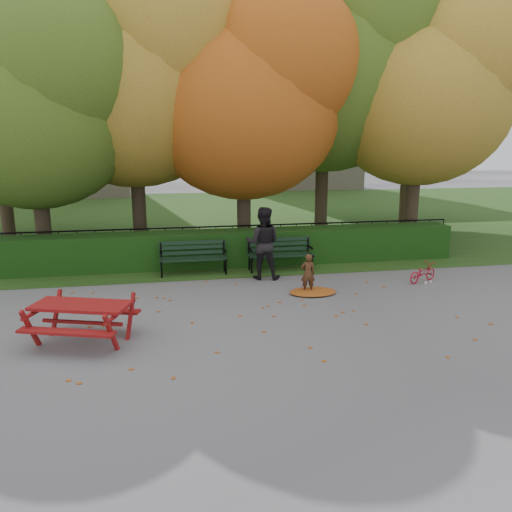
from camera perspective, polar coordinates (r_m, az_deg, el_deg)
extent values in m
plane|color=slate|center=(10.30, 1.53, -6.96)|extent=(90.00, 90.00, 0.00)
plane|color=#213C15|center=(23.81, -5.64, 4.52)|extent=(90.00, 90.00, 0.00)
cube|color=#9E917B|center=(36.34, -22.88, 18.40)|extent=(10.00, 7.00, 15.00)
cube|color=#9E917B|center=(38.86, 4.50, 16.71)|extent=(9.00, 6.00, 12.00)
cube|color=black|center=(14.43, -2.24, 0.96)|extent=(13.00, 0.90, 1.00)
cube|color=black|center=(15.29, -2.67, 0.04)|extent=(14.00, 0.04, 0.04)
cube|color=black|center=(15.11, -2.71, 3.44)|extent=(14.00, 0.04, 0.04)
cylinder|color=black|center=(15.70, -26.89, 0.53)|extent=(0.03, 0.03, 1.00)
cylinder|color=black|center=(15.09, -14.04, 1.11)|extent=(0.03, 0.03, 1.00)
cylinder|color=black|center=(15.20, -2.69, 1.58)|extent=(0.03, 0.03, 1.00)
cylinder|color=black|center=(15.89, 8.09, 1.97)|extent=(0.03, 0.03, 1.00)
cylinder|color=black|center=(17.33, 19.13, 2.30)|extent=(0.03, 0.03, 1.00)
cylinder|color=black|center=(15.79, -23.22, 3.96)|extent=(0.44, 0.44, 2.62)
ellipsoid|color=#335014|center=(15.64, -24.17, 14.17)|extent=(5.60, 5.60, 5.04)
sphere|color=#335014|center=(14.87, -21.39, 19.41)|extent=(4.20, 4.20, 4.20)
cylinder|color=black|center=(16.58, -13.25, 5.98)|extent=(0.44, 0.44, 3.15)
ellipsoid|color=brown|center=(16.53, -13.89, 17.66)|extent=(6.40, 6.40, 5.76)
sphere|color=brown|center=(15.92, -9.97, 23.26)|extent=(4.80, 4.80, 4.80)
cylinder|color=black|center=(16.00, -1.40, 5.44)|extent=(0.44, 0.44, 2.80)
ellipsoid|color=#9C4B10|center=(15.89, -1.46, 16.23)|extent=(6.00, 6.00, 5.40)
sphere|color=#9C4B10|center=(15.49, 3.10, 21.31)|extent=(4.50, 4.50, 4.50)
cylinder|color=black|center=(17.93, 7.48, 7.29)|extent=(0.44, 0.44, 3.50)
ellipsoid|color=#335014|center=(17.95, 7.86, 19.28)|extent=(6.80, 6.80, 6.12)
sphere|color=#335014|center=(17.81, 12.95, 24.12)|extent=(5.10, 5.10, 5.10)
cylinder|color=black|center=(17.64, 17.40, 5.85)|extent=(0.44, 0.44, 2.97)
ellipsoid|color=brown|center=(17.56, 18.13, 16.21)|extent=(5.80, 5.80, 5.22)
sphere|color=brown|center=(17.58, 22.74, 20.15)|extent=(4.35, 4.35, 4.35)
cylinder|color=black|center=(19.80, -26.76, 6.30)|extent=(0.44, 0.44, 3.32)
sphere|color=#9C4B10|center=(18.89, -25.54, 21.59)|extent=(4.95, 4.95, 4.95)
cylinder|color=black|center=(21.99, 16.72, 7.45)|extent=(0.44, 0.44, 3.15)
ellipsoid|color=#335014|center=(21.95, 17.32, 16.24)|extent=(6.00, 6.00, 5.40)
sphere|color=#335014|center=(21.93, 21.11, 19.53)|extent=(4.50, 4.50, 4.50)
cube|color=black|center=(13.26, -7.11, -0.48)|extent=(1.80, 0.12, 0.04)
cube|color=black|center=(13.44, -7.16, -0.31)|extent=(1.80, 0.12, 0.04)
cube|color=black|center=(13.61, -7.21, -0.13)|extent=(1.80, 0.12, 0.04)
cube|color=black|center=(13.67, -7.25, 0.40)|extent=(1.80, 0.05, 0.10)
cube|color=black|center=(13.64, -7.26, 1.01)|extent=(1.80, 0.05, 0.10)
cube|color=black|center=(13.62, -7.28, 1.55)|extent=(1.80, 0.05, 0.10)
cube|color=black|center=(13.42, -10.78, -0.54)|extent=(0.05, 0.55, 0.06)
cube|color=black|center=(13.63, -10.82, 0.64)|extent=(0.05, 0.05, 0.41)
cylinder|color=black|center=(13.29, -10.74, -1.56)|extent=(0.05, 0.05, 0.44)
cylinder|color=black|center=(13.64, -10.75, -1.18)|extent=(0.05, 0.05, 0.44)
cube|color=black|center=(13.39, -10.82, 0.31)|extent=(0.05, 0.45, 0.04)
cube|color=black|center=(13.52, -3.56, -0.24)|extent=(0.05, 0.55, 0.06)
cube|color=black|center=(13.73, -3.72, 0.93)|extent=(0.05, 0.05, 0.41)
cylinder|color=black|center=(13.39, -3.45, -1.24)|extent=(0.05, 0.05, 0.44)
cylinder|color=black|center=(13.74, -3.64, -0.88)|extent=(0.05, 0.05, 0.44)
cube|color=black|center=(13.49, -3.58, 0.61)|extent=(0.05, 0.45, 0.04)
cube|color=black|center=(13.61, 3.02, -0.05)|extent=(1.80, 0.12, 0.04)
cube|color=black|center=(13.78, 2.84, 0.12)|extent=(1.80, 0.12, 0.04)
cube|color=black|center=(13.95, 2.67, 0.29)|extent=(1.80, 0.12, 0.04)
cube|color=black|center=(14.01, 2.59, 0.80)|extent=(1.80, 0.05, 0.10)
cube|color=black|center=(13.98, 2.60, 1.40)|extent=(1.80, 0.05, 0.10)
cube|color=black|center=(13.96, 2.60, 1.93)|extent=(1.80, 0.05, 0.10)
cube|color=black|center=(13.62, -0.64, -0.11)|extent=(0.05, 0.55, 0.06)
cube|color=black|center=(13.83, -0.84, 1.05)|extent=(0.05, 0.05, 0.41)
cylinder|color=black|center=(13.49, -0.50, -1.11)|extent=(0.05, 0.05, 0.44)
cylinder|color=black|center=(13.84, -0.77, -0.75)|extent=(0.05, 0.05, 0.44)
cube|color=black|center=(13.59, -0.65, 0.73)|extent=(0.05, 0.45, 0.04)
cube|color=black|center=(14.01, 6.23, 0.19)|extent=(0.05, 0.55, 0.06)
cube|color=black|center=(14.21, 5.93, 1.31)|extent=(0.05, 0.05, 0.41)
cylinder|color=black|center=(13.89, 6.42, -0.78)|extent=(0.05, 0.05, 0.44)
cylinder|color=black|center=(14.22, 6.00, -0.44)|extent=(0.05, 0.05, 0.44)
cube|color=black|center=(13.98, 6.22, 1.00)|extent=(0.05, 0.45, 0.04)
cube|color=maroon|center=(9.35, -19.39, -5.35)|extent=(1.82, 1.20, 0.06)
cube|color=maroon|center=(8.98, -20.88, -8.13)|extent=(1.67, 0.76, 0.05)
cube|color=maroon|center=(9.91, -17.79, -5.90)|extent=(1.67, 0.76, 0.05)
cube|color=maroon|center=(9.47, -24.36, -7.60)|extent=(0.21, 0.48, 0.82)
cube|color=maroon|center=(10.14, -21.86, -6.02)|extent=(0.21, 0.48, 0.82)
cube|color=maroon|center=(9.73, -23.19, -5.44)|extent=(0.46, 1.21, 0.06)
cube|color=maroon|center=(8.79, -16.20, -8.49)|extent=(0.21, 0.48, 0.82)
cube|color=maroon|center=(9.52, -14.15, -6.70)|extent=(0.21, 0.48, 0.82)
cube|color=maroon|center=(9.07, -15.23, -6.12)|extent=(0.46, 1.21, 0.06)
cube|color=maroon|center=(9.46, -19.24, -7.18)|extent=(1.43, 0.53, 0.06)
ellipsoid|color=brown|center=(11.88, 6.51, -4.08)|extent=(1.22, 0.92, 0.08)
imported|color=#432715|center=(11.82, 5.95, -1.99)|extent=(0.37, 0.27, 0.94)
imported|color=black|center=(12.87, 0.79, 1.48)|extent=(1.08, 0.94, 1.88)
imported|color=#AD1023|center=(13.37, 18.50, -1.81)|extent=(1.00, 0.68, 0.50)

